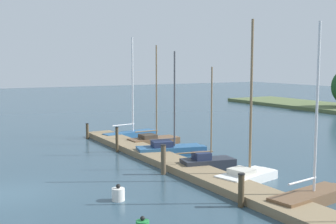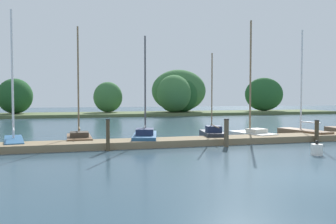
{
  "view_description": "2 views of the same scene",
  "coord_description": "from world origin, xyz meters",
  "px_view_note": "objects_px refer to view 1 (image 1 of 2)",
  "views": [
    {
      "loc": [
        18.96,
        -3.01,
        5.46
      ],
      "look_at": [
        -3.38,
        9.45,
        2.61
      ],
      "focal_mm": 47.7,
      "sensor_mm": 36.0,
      "label": 1
    },
    {
      "loc": [
        -7.62,
        -9.61,
        2.64
      ],
      "look_at": [
        -2.29,
        9.87,
        1.75
      ],
      "focal_mm": 37.19,
      "sensor_mm": 36.0,
      "label": 2
    }
  ],
  "objects_px": {
    "mooring_piling_1": "(117,139)",
    "mooring_piling_2": "(163,159)",
    "sailboat_3": "(209,162)",
    "mooring_piling_0": "(87,131)",
    "mooring_piling_3": "(241,190)",
    "channel_buoy_0": "(118,194)",
    "sailboat_2": "(171,149)",
    "sailboat_4": "(248,173)",
    "sailboat_5": "(312,195)",
    "sailboat_0": "(132,132)",
    "sailboat_1": "(155,139)"
  },
  "relations": [
    {
      "from": "sailboat_0",
      "to": "sailboat_3",
      "type": "relative_size",
      "value": 1.39
    },
    {
      "from": "sailboat_5",
      "to": "mooring_piling_0",
      "type": "bearing_deg",
      "value": 89.9
    },
    {
      "from": "mooring_piling_1",
      "to": "sailboat_0",
      "type": "bearing_deg",
      "value": 146.43
    },
    {
      "from": "sailboat_0",
      "to": "channel_buoy_0",
      "type": "bearing_deg",
      "value": -125.87
    },
    {
      "from": "sailboat_1",
      "to": "sailboat_3",
      "type": "distance_m",
      "value": 7.78
    },
    {
      "from": "sailboat_4",
      "to": "mooring_piling_0",
      "type": "xyz_separation_m",
      "value": [
        -14.62,
        -2.69,
        0.17
      ]
    },
    {
      "from": "sailboat_2",
      "to": "mooring_piling_0",
      "type": "relative_size",
      "value": 5.44
    },
    {
      "from": "sailboat_3",
      "to": "channel_buoy_0",
      "type": "height_order",
      "value": "sailboat_3"
    },
    {
      "from": "sailboat_2",
      "to": "mooring_piling_3",
      "type": "distance_m",
      "value": 9.91
    },
    {
      "from": "mooring_piling_3",
      "to": "mooring_piling_2",
      "type": "bearing_deg",
      "value": -177.87
    },
    {
      "from": "sailboat_4",
      "to": "sailboat_5",
      "type": "xyz_separation_m",
      "value": [
        3.76,
        0.11,
        -0.06
      ]
    },
    {
      "from": "sailboat_0",
      "to": "mooring_piling_2",
      "type": "relative_size",
      "value": 4.94
    },
    {
      "from": "mooring_piling_2",
      "to": "mooring_piling_3",
      "type": "height_order",
      "value": "mooring_piling_2"
    },
    {
      "from": "sailboat_4",
      "to": "sailboat_1",
      "type": "bearing_deg",
      "value": 73.33
    },
    {
      "from": "sailboat_5",
      "to": "mooring_piling_3",
      "type": "relative_size",
      "value": 5.4
    },
    {
      "from": "sailboat_5",
      "to": "mooring_piling_2",
      "type": "height_order",
      "value": "sailboat_5"
    },
    {
      "from": "sailboat_5",
      "to": "mooring_piling_0",
      "type": "xyz_separation_m",
      "value": [
        -18.38,
        -2.8,
        0.23
      ]
    },
    {
      "from": "mooring_piling_2",
      "to": "channel_buoy_0",
      "type": "relative_size",
      "value": 2.17
    },
    {
      "from": "sailboat_1",
      "to": "sailboat_4",
      "type": "bearing_deg",
      "value": -94.21
    },
    {
      "from": "sailboat_2",
      "to": "sailboat_5",
      "type": "height_order",
      "value": "sailboat_5"
    },
    {
      "from": "mooring_piling_0",
      "to": "mooring_piling_2",
      "type": "relative_size",
      "value": 0.76
    },
    {
      "from": "sailboat_1",
      "to": "mooring_piling_3",
      "type": "height_order",
      "value": "sailboat_1"
    },
    {
      "from": "mooring_piling_1",
      "to": "mooring_piling_2",
      "type": "height_order",
      "value": "mooring_piling_1"
    },
    {
      "from": "sailboat_1",
      "to": "sailboat_5",
      "type": "bearing_deg",
      "value": -92.89
    },
    {
      "from": "sailboat_4",
      "to": "channel_buoy_0",
      "type": "xyz_separation_m",
      "value": [
        -0.21,
        -6.36,
        -0.13
      ]
    },
    {
      "from": "sailboat_1",
      "to": "channel_buoy_0",
      "type": "relative_size",
      "value": 9.7
    },
    {
      "from": "sailboat_0",
      "to": "sailboat_2",
      "type": "xyz_separation_m",
      "value": [
        7.06,
        -0.63,
        -0.03
      ]
    },
    {
      "from": "sailboat_2",
      "to": "channel_buoy_0",
      "type": "distance_m",
      "value": 9.07
    },
    {
      "from": "sailboat_2",
      "to": "mooring_piling_1",
      "type": "distance_m",
      "value": 3.45
    },
    {
      "from": "sailboat_0",
      "to": "channel_buoy_0",
      "type": "xyz_separation_m",
      "value": [
        13.69,
        -6.82,
        -0.13
      ]
    },
    {
      "from": "sailboat_1",
      "to": "channel_buoy_0",
      "type": "xyz_separation_m",
      "value": [
        10.29,
        -6.96,
        -0.07
      ]
    },
    {
      "from": "sailboat_4",
      "to": "mooring_piling_1",
      "type": "bearing_deg",
      "value": 92.77
    },
    {
      "from": "sailboat_4",
      "to": "mooring_piling_0",
      "type": "distance_m",
      "value": 14.87
    },
    {
      "from": "sailboat_1",
      "to": "mooring_piling_0",
      "type": "xyz_separation_m",
      "value": [
        -4.12,
        -3.29,
        0.24
      ]
    },
    {
      "from": "sailboat_3",
      "to": "channel_buoy_0",
      "type": "distance_m",
      "value": 6.59
    },
    {
      "from": "mooring_piling_0",
      "to": "channel_buoy_0",
      "type": "distance_m",
      "value": 14.87
    },
    {
      "from": "mooring_piling_0",
      "to": "mooring_piling_1",
      "type": "bearing_deg",
      "value": 0.29
    },
    {
      "from": "sailboat_3",
      "to": "mooring_piling_0",
      "type": "bearing_deg",
      "value": 112.0
    },
    {
      "from": "sailboat_0",
      "to": "mooring_piling_2",
      "type": "xyz_separation_m",
      "value": [
        10.9,
        -3.26,
        0.35
      ]
    },
    {
      "from": "sailboat_3",
      "to": "mooring_piling_1",
      "type": "bearing_deg",
      "value": 120.86
    },
    {
      "from": "mooring_piling_1",
      "to": "mooring_piling_3",
      "type": "height_order",
      "value": "mooring_piling_1"
    },
    {
      "from": "sailboat_3",
      "to": "mooring_piling_3",
      "type": "height_order",
      "value": "sailboat_3"
    },
    {
      "from": "sailboat_2",
      "to": "mooring_piling_2",
      "type": "xyz_separation_m",
      "value": [
        3.83,
        -2.63,
        0.38
      ]
    },
    {
      "from": "sailboat_1",
      "to": "sailboat_3",
      "type": "relative_size",
      "value": 1.26
    },
    {
      "from": "mooring_piling_0",
      "to": "sailboat_1",
      "type": "bearing_deg",
      "value": 38.63
    },
    {
      "from": "sailboat_2",
      "to": "mooring_piling_1",
      "type": "bearing_deg",
      "value": 150.37
    },
    {
      "from": "sailboat_2",
      "to": "mooring_piling_1",
      "type": "height_order",
      "value": "sailboat_2"
    },
    {
      "from": "sailboat_2",
      "to": "sailboat_0",
      "type": "bearing_deg",
      "value": 98.55
    },
    {
      "from": "sailboat_4",
      "to": "mooring_piling_1",
      "type": "relative_size",
      "value": 4.74
    },
    {
      "from": "sailboat_1",
      "to": "sailboat_5",
      "type": "height_order",
      "value": "sailboat_5"
    }
  ]
}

